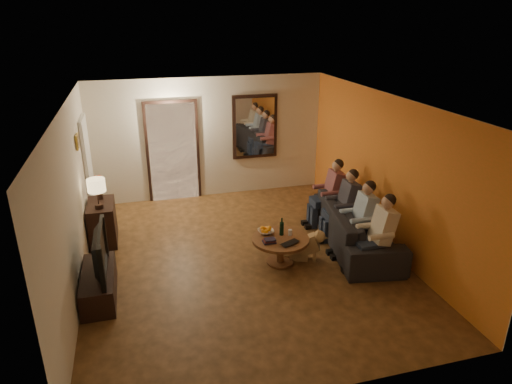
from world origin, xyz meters
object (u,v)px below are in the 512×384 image
object	(u,v)px
person_b	(360,221)
person_d	(331,195)
wine_bottle	(282,226)
laptop	(292,244)
dresser	(103,223)
coffee_table	(280,250)
bowl	(266,232)
tv	(94,252)
tv_stand	(99,285)
table_lamp	(97,194)
person_a	(379,237)
person_c	(345,207)
sofa	(356,226)
dog	(305,244)

from	to	relation	value
person_b	person_d	distance (m)	1.20
wine_bottle	laptop	distance (m)	0.41
dresser	coffee_table	size ratio (longest dim) A/B	0.89
bowl	laptop	distance (m)	0.57
person_d	laptop	world-z (taller)	person_d
tv	coffee_table	size ratio (longest dim) A/B	1.21
person_b	laptop	distance (m)	1.30
person_d	coffee_table	size ratio (longest dim) A/B	1.30
tv	tv_stand	bearing A→B (deg)	0.00
table_lamp	bowl	bearing A→B (deg)	-22.88
table_lamp	laptop	bearing A→B (deg)	-28.97
table_lamp	person_b	distance (m)	4.41
person_a	person_c	size ratio (longest dim) A/B	1.00
wine_bottle	person_d	bearing A→B (deg)	38.38
dresser	bowl	world-z (taller)	dresser
dresser	table_lamp	world-z (taller)	table_lamp
dresser	person_b	bearing A→B (deg)	-20.96
person_c	laptop	world-z (taller)	person_c
person_d	bowl	world-z (taller)	person_d
wine_bottle	laptop	world-z (taller)	wine_bottle
sofa	bowl	world-z (taller)	sofa
person_a	coffee_table	xyz separation A→B (m)	(-1.37, 0.65, -0.38)
tv	sofa	size ratio (longest dim) A/B	0.45
dog	sofa	bearing A→B (deg)	37.05
dresser	sofa	size ratio (longest dim) A/B	0.33
tv	sofa	xyz separation A→B (m)	(4.27, 0.48, -0.36)
table_lamp	person_b	size ratio (longest dim) A/B	0.45
bowl	wine_bottle	size ratio (longest dim) A/B	0.84
tv_stand	dog	xyz separation A→B (m)	(3.23, 0.22, 0.08)
laptop	table_lamp	bearing A→B (deg)	125.55
tv	table_lamp	bearing A→B (deg)	0.00
bowl	dresser	bearing A→B (deg)	153.17
sofa	wine_bottle	world-z (taller)	wine_bottle
dresser	person_d	bearing A→B (deg)	-5.45
tv	person_c	size ratio (longest dim) A/B	0.93
sofa	person_d	bearing A→B (deg)	15.85
person_b	table_lamp	bearing A→B (deg)	161.72
person_c	bowl	xyz separation A→B (m)	(-1.55, -0.33, -0.12)
person_c	laptop	bearing A→B (deg)	-146.97
tv_stand	bowl	xyz separation A→B (m)	(2.62, 0.46, 0.28)
sofa	coffee_table	size ratio (longest dim) A/B	2.67
bowl	sofa	bearing A→B (deg)	0.95
dresser	laptop	world-z (taller)	dresser
sofa	person_a	world-z (taller)	person_a
table_lamp	sofa	xyz separation A→B (m)	(4.27, -1.08, -0.64)
dresser	bowl	size ratio (longest dim) A/B	3.18
person_d	dog	xyz separation A→B (m)	(-0.94, -1.16, -0.32)
bowl	person_a	bearing A→B (deg)	-29.34
sofa	coffee_table	bearing A→B (deg)	109.04
person_c	dog	bearing A→B (deg)	-149.39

